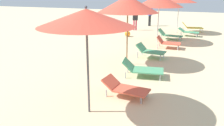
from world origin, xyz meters
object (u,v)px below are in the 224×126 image
Objects in this scene: lounger_farthest_inland at (188,32)px; person_walking_mid at (135,18)px; umbrella_third at (86,18)px; lounger_fourth_shoreside at (150,51)px; lounger_fifth_shoreside at (169,35)px; umbrella_fourth at (128,4)px; lounger_farthest_shoreside at (192,27)px; lounger_fifth_inland at (168,42)px; beach_ball at (128,34)px; person_walking_near at (150,13)px; umbrella_fifth at (159,0)px; lounger_fourth_inland at (142,69)px; lounger_third_shoreside at (125,88)px.

person_walking_mid is at bearing 167.74° from lounger_farthest_inland.
lounger_farthest_inland is at bearing 84.14° from umbrella_third.
lounger_fourth_shoreside is (0.16, 5.22, -1.89)m from umbrella_third.
lounger_fourth_shoreside is 0.82× the size of lounger_fifth_shoreside.
umbrella_fourth is 6.26m from lounger_fifth_shoreside.
umbrella_third is at bearing -109.11° from lounger_farthest_shoreside.
lounger_fifth_inland reaches higher than beach_ball.
person_walking_near reaches higher than lounger_farthest_shoreside.
lounger_fifth_inland is 0.77× the size of lounger_farthest_shoreside.
lounger_farthest_shoreside is (1.48, 4.64, -1.98)m from umbrella_fifth.
lounger_fourth_inland is at bearing 80.39° from umbrella_third.
lounger_fifth_inland is 6.03m from person_walking_mid.
beach_ball is (-2.43, 9.62, -2.03)m from umbrella_third.
lounger_fourth_shoreside is at bearing 86.31° from lounger_fourth_inland.
person_walking_mid is 2.82m from beach_ball.
umbrella_third reaches higher than lounger_fifth_shoreside.
lounger_farthest_shoreside is at bearing 45.16° from beach_ball.
umbrella_fifth is at bearing -115.94° from lounger_farthest_inland.
lounger_farthest_inland is 5.20m from person_walking_near.
umbrella_third is 8.63m from umbrella_fifth.
person_walking_mid is (-2.50, 3.70, -1.41)m from umbrella_fifth.
lounger_fourth_shoreside is 0.71× the size of person_walking_near.
beach_ball is (0.36, -2.71, -0.72)m from person_walking_mid.
lounger_fifth_inland is at bearing 92.51° from lounger_third_shoreside.
umbrella_fifth reaches higher than lounger_farthest_shoreside.
lounger_fourth_shoreside is at bearing -59.61° from beach_ball.
lounger_farthest_shoreside is at bearing 91.21° from lounger_farthest_inland.
lounger_fourth_shoreside is at bearing -111.34° from lounger_farthest_shoreside.
umbrella_fifth is at bearing -121.67° from lounger_farthest_shoreside.
umbrella_fourth is at bearing -70.91° from beach_ball.
lounger_fourth_shoreside is 10.16m from person_walking_near.
person_walking_mid is at bearing 147.36° from lounger_fifth_shoreside.
lounger_farthest_inland is at bearing 24.97° from beach_ball.
umbrella_fifth is 7.57× the size of beach_ball.
lounger_farthest_shoreside is (1.00, 3.46, 0.06)m from lounger_fifth_shoreside.
lounger_farthest_shoreside is at bearing 81.30° from lounger_fifth_shoreside.
person_walking_mid reaches higher than lounger_fifth_inland.
lounger_fourth_inland is at bearing -49.91° from umbrella_fourth.
lounger_fifth_shoreside is at bearing 88.82° from umbrella_third.
lounger_fifth_shoreside is 1.17× the size of lounger_farthest_inland.
umbrella_fifth is 2.08× the size of lounger_farthest_inland.
lounger_farthest_inland is at bearing -105.19° from lounger_farthest_shoreside.
lounger_farthest_shoreside is at bearing 72.27° from umbrella_fifth.
lounger_fifth_inland is (1.00, 3.40, -2.01)m from umbrella_fourth.
lounger_third_shoreside is 0.82× the size of lounger_farthest_shoreside.
umbrella_fourth is 1.84× the size of lounger_fourth_inland.
lounger_third_shoreside is 3.61m from umbrella_fourth.
lounger_farthest_inland is at bearing 74.04° from lounger_fourth_inland.
lounger_third_shoreside is 1.06× the size of lounger_fifth_inland.
beach_ball is (-3.63, -3.65, -0.15)m from lounger_farthest_shoreside.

